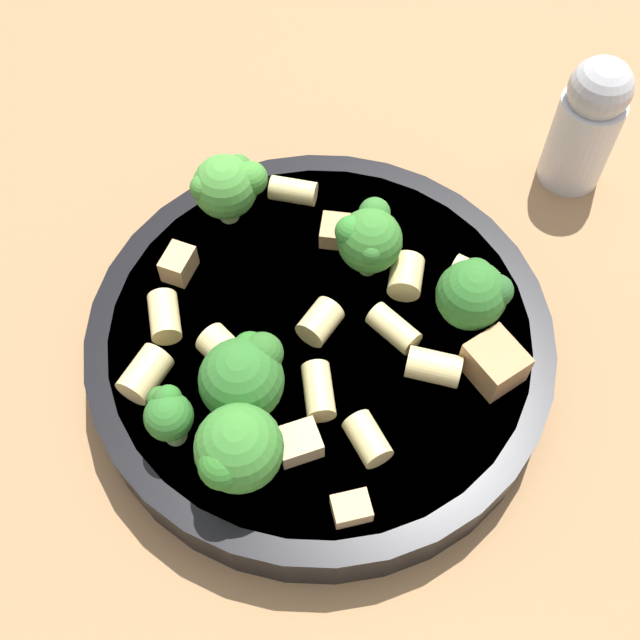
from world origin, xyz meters
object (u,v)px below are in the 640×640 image
rigatoni_9 (434,367)px  pepper_shaker (587,123)px  rigatoni_8 (225,352)px  chicken_chunk_4 (495,363)px  rigatoni_4 (164,317)px  broccoli_floret_5 (227,186)px  chicken_chunk_2 (179,264)px  rigatoni_5 (406,276)px  rigatoni_2 (293,191)px  broccoli_floret_4 (237,449)px  rigatoni_6 (318,391)px  rigatoni_1 (394,328)px  rigatoni_10 (145,374)px  pasta_bowl (320,342)px  broccoli_floret_0 (369,239)px  rigatoni_7 (474,275)px  rigatoni_3 (323,313)px  broccoli_floret_2 (168,413)px  broccoli_floret_1 (244,376)px  chicken_chunk_1 (335,231)px  broccoli_floret_3 (474,293)px  rigatoni_0 (368,439)px  chicken_chunk_3 (298,443)px

rigatoni_9 → pepper_shaker: pepper_shaker is taller
rigatoni_8 → chicken_chunk_4: size_ratio=0.91×
rigatoni_4 → rigatoni_9: size_ratio=0.96×
broccoli_floret_5 → pepper_shaker: size_ratio=0.48×
pepper_shaker → chicken_chunk_2: bearing=-25.8°
rigatoni_5 → pepper_shaker: pepper_shaker is taller
rigatoni_2 → rigatoni_4: 0.10m
broccoli_floret_4 → rigatoni_6: 0.05m
broccoli_floret_4 → rigatoni_1: bearing=176.5°
rigatoni_10 → rigatoni_6: bearing=126.1°
broccoli_floret_5 → pepper_shaker: bearing=147.2°
pasta_bowl → rigatoni_6: (0.03, 0.02, 0.02)m
rigatoni_9 → chicken_chunk_2: (0.04, -0.14, -0.00)m
broccoli_floret_0 → chicken_chunk_4: size_ratio=1.59×
rigatoni_5 → rigatoni_7: (-0.02, 0.03, -0.00)m
pasta_bowl → chicken_chunk_2: size_ratio=13.07×
rigatoni_8 → pasta_bowl: bearing=151.9°
pasta_bowl → rigatoni_4: rigatoni_4 is taller
pasta_bowl → rigatoni_8: bearing=-28.1°
rigatoni_2 → rigatoni_3: 0.08m
broccoli_floret_5 → rigatoni_4: broccoli_floret_5 is taller
rigatoni_10 → chicken_chunk_4: chicken_chunk_4 is taller
rigatoni_1 → rigatoni_10: 0.12m
broccoli_floret_2 → broccoli_floret_4: 0.04m
rigatoni_5 → chicken_chunk_2: bearing=-52.5°
rigatoni_1 → rigatoni_6: same height
chicken_chunk_2 → rigatoni_4: bearing=34.5°
broccoli_floret_1 → broccoli_floret_4: 0.04m
chicken_chunk_1 → rigatoni_8: bearing=6.1°
chicken_chunk_1 → pepper_shaker: (-0.15, 0.06, 0.01)m
pepper_shaker → broccoli_floret_1: bearing=-6.6°
pasta_bowl → rigatoni_3: (-0.00, -0.00, 0.02)m
pasta_bowl → broccoli_floret_4: bearing=16.1°
rigatoni_5 → pepper_shaker: size_ratio=0.24×
broccoli_floret_0 → broccoli_floret_3: (-0.01, 0.06, -0.00)m
broccoli_floret_1 → rigatoni_9: (-0.07, 0.06, -0.02)m
rigatoni_0 → chicken_chunk_1: 0.12m
pasta_bowl → chicken_chunk_1: (-0.05, -0.03, 0.02)m
rigatoni_10 → broccoli_floret_3: bearing=144.7°
rigatoni_2 → rigatoni_7: bearing=100.6°
pasta_bowl → rigatoni_9: (-0.02, 0.06, 0.02)m
rigatoni_2 → chicken_chunk_3: rigatoni_2 is taller
rigatoni_0 → rigatoni_1: rigatoni_0 is taller
broccoli_floret_3 → chicken_chunk_2: size_ratio=2.23×
rigatoni_5 → broccoli_floret_4: bearing=3.5°
pasta_bowl → rigatoni_7: 0.09m
rigatoni_4 → chicken_chunk_4: size_ratio=0.96×
rigatoni_5 → rigatoni_6: 0.08m
rigatoni_0 → rigatoni_7: (-0.11, -0.02, -0.00)m
broccoli_floret_4 → broccoli_floret_5: size_ratio=1.09×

